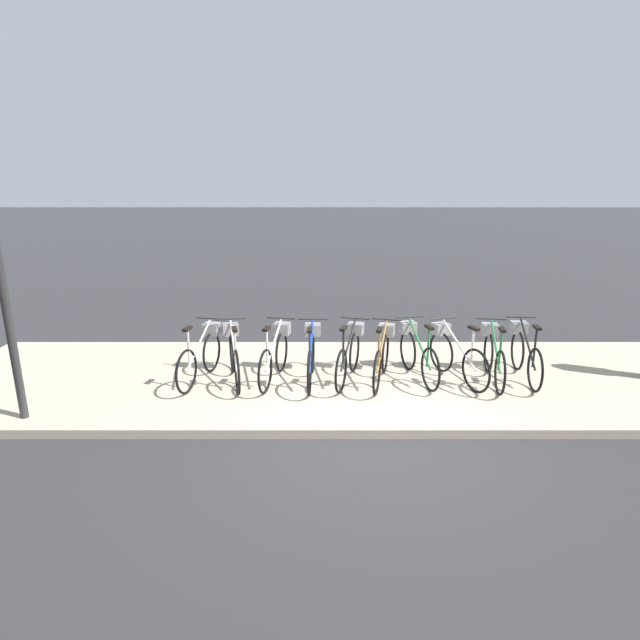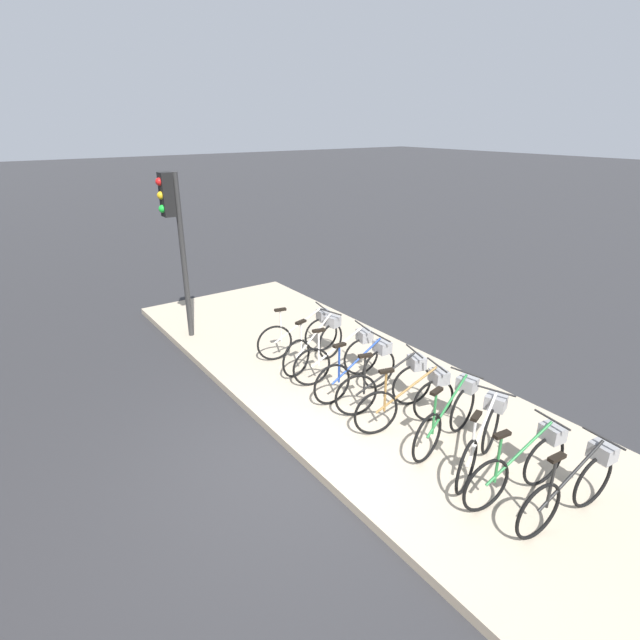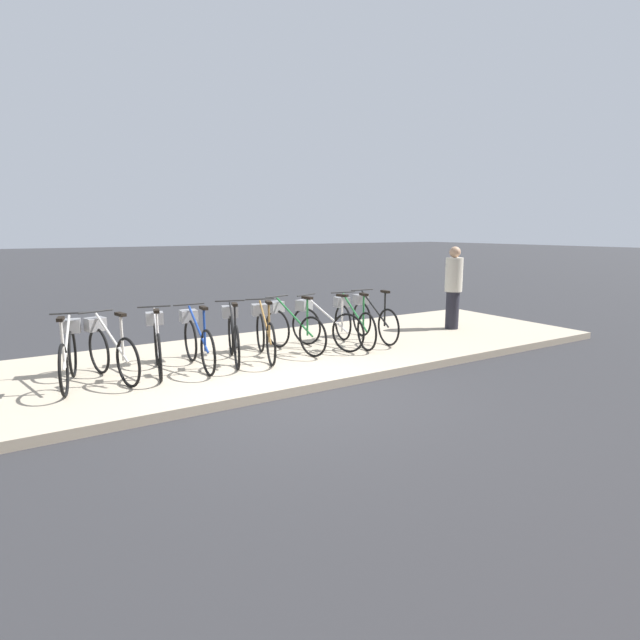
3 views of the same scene
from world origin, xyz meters
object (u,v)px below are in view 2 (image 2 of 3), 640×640
Objects in this scene: parked_bicycle_9 at (574,485)px; parked_bicycle_8 at (524,463)px; traffic_light at (173,222)px; parked_bicycle_5 at (412,399)px; parked_bicycle_0 at (303,333)px; parked_bicycle_4 at (391,383)px; parked_bicycle_1 at (318,342)px; parked_bicycle_7 at (483,436)px; parked_bicycle_2 at (342,355)px; parked_bicycle_6 at (450,413)px; parked_bicycle_3 at (361,369)px.

parked_bicycle_8 is at bearing -168.12° from parked_bicycle_9.
traffic_light reaches higher than parked_bicycle_8.
parked_bicycle_5 and parked_bicycle_8 have the same top height.
parked_bicycle_0 is 1.02× the size of parked_bicycle_4.
parked_bicycle_1 and parked_bicycle_7 have the same top height.
parked_bicycle_2 is 1.12m from parked_bicycle_4.
parked_bicycle_0 is 1.01× the size of parked_bicycle_5.
traffic_light is (-5.26, -1.50, 1.80)m from parked_bicycle_6.
parked_bicycle_8 is (0.58, -0.05, 0.00)m from parked_bicycle_7.
parked_bicycle_3 is 4.30m from traffic_light.
parked_bicycle_8 and parked_bicycle_9 have the same top height.
parked_bicycle_6 is 0.56m from parked_bicycle_7.
traffic_light reaches higher than parked_bicycle_9.
parked_bicycle_3 and parked_bicycle_4 have the same top height.
parked_bicycle_0 is 4.40m from parked_bicycle_8.
parked_bicycle_9 is (2.19, 0.13, 0.00)m from parked_bicycle_5.
parked_bicycle_4 is 4.82m from traffic_light.
parked_bicycle_2 is 0.99× the size of parked_bicycle_9.
parked_bicycle_5 and parked_bicycle_9 have the same top height.
parked_bicycle_2 is at bearing 173.51° from parked_bicycle_3.
parked_bicycle_6 is (0.54, 0.14, 0.00)m from parked_bicycle_5.
parked_bicycle_1 is 0.97× the size of parked_bicycle_3.
parked_bicycle_0 is 0.98× the size of parked_bicycle_3.
parked_bicycle_1 is 1.03× the size of parked_bicycle_7.
parked_bicycle_2 is (0.63, 0.04, 0.00)m from parked_bicycle_1.
parked_bicycle_8 is at bearing 0.67° from parked_bicycle_5.
parked_bicycle_2 is 3.80m from parked_bicycle_9.
parked_bicycle_7 is (3.82, 0.01, 0.00)m from parked_bicycle_0.
parked_bicycle_4 and parked_bicycle_6 have the same top height.
parked_bicycle_5 is 1.10m from parked_bicycle_7.
parked_bicycle_2 is 1.02× the size of parked_bicycle_4.
parked_bicycle_3 is 1.03× the size of parked_bicycle_5.
traffic_light is (-2.48, -1.39, 1.80)m from parked_bicycle_1.
parked_bicycle_7 is at bearing 0.17° from parked_bicycle_0.
parked_bicycle_1 is 1.75m from parked_bicycle_4.
parked_bicycle_3 is (0.55, -0.06, 0.00)m from parked_bicycle_2.
parked_bicycle_1 is 2.24m from parked_bicycle_5.
parked_bicycle_9 is at bearing 11.88° from parked_bicycle_8.
traffic_light is at bearing -150.74° from parked_bicycle_1.
parked_bicycle_7 is (0.56, -0.07, 0.00)m from parked_bicycle_6.
traffic_light is (-6.91, -1.49, 1.80)m from parked_bicycle_9.
parked_bicycle_0 is 0.49× the size of traffic_light.
parked_bicycle_2 is at bearing 177.62° from parked_bicycle_5.
parked_bicycle_0 is 2.72m from parked_bicycle_5.
parked_bicycle_2 is 0.49× the size of traffic_light.
parked_bicycle_5 is at bearing -0.75° from parked_bicycle_1.
parked_bicycle_3 is at bearing -179.70° from parked_bicycle_8.
parked_bicycle_5 is at bearing -0.27° from parked_bicycle_3.
parked_bicycle_4 is (1.12, 0.00, 0.00)m from parked_bicycle_2.
parked_bicycle_0 and parked_bicycle_1 have the same top height.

